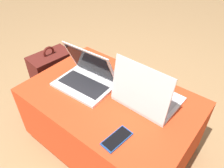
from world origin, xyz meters
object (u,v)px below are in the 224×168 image
at_px(backpack, 54,79).
at_px(laptop_far, 146,95).
at_px(laptop_near, 86,77).
at_px(cell_phone, 117,139).

bearing_deg(backpack, laptop_far, 97.91).
bearing_deg(laptop_far, laptop_near, 13.77).
distance_m(laptop_far, cell_phone, 0.29).
xyz_separation_m(cell_phone, backpack, (-0.84, 0.27, -0.23)).
relative_size(laptop_near, cell_phone, 2.19).
relative_size(cell_phone, backpack, 0.31).
relative_size(laptop_near, backpack, 0.68).
distance_m(laptop_near, backpack, 0.52).
bearing_deg(cell_phone, laptop_near, 158.00).
distance_m(laptop_near, cell_phone, 0.45).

